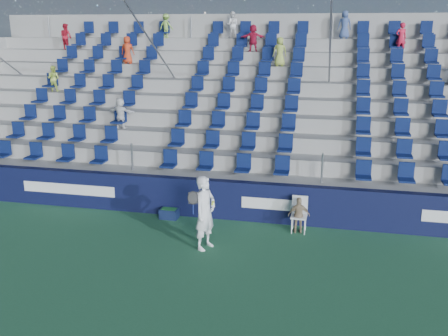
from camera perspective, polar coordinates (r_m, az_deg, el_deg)
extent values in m
plane|color=#2F6D46|center=(12.69, -3.68, -10.77)|extent=(70.00, 70.00, 0.00)
cube|color=#0E1235|center=(15.26, -0.45, -3.58)|extent=(24.00, 0.30, 1.20)
cube|color=white|center=(16.90, -17.35, -2.31)|extent=(3.20, 0.02, 0.34)
cube|color=white|center=(14.86, 5.07, -4.11)|extent=(1.60, 0.02, 0.34)
cube|color=gray|center=(15.79, 0.02, -2.90)|extent=(24.00, 0.85, 1.20)
cube|color=gray|center=(16.51, 0.65, -1.15)|extent=(24.00, 0.85, 1.70)
cube|color=gray|center=(17.24, 1.23, 0.45)|extent=(24.00, 0.85, 2.20)
cube|color=gray|center=(17.98, 1.77, 1.93)|extent=(24.00, 0.85, 2.70)
cube|color=gray|center=(18.74, 2.26, 3.28)|extent=(24.00, 0.85, 3.20)
cube|color=gray|center=(19.51, 2.72, 4.53)|extent=(24.00, 0.85, 3.70)
cube|color=gray|center=(20.28, 3.14, 5.68)|extent=(24.00, 0.85, 4.20)
cube|color=gray|center=(21.07, 3.53, 6.75)|extent=(24.00, 0.85, 4.70)
cube|color=gray|center=(21.86, 3.90, 7.74)|extent=(24.00, 0.85, 5.20)
cube|color=gray|center=(22.46, 4.19, 9.24)|extent=(24.00, 0.50, 6.20)
cube|color=#0C1948|center=(15.51, 0.02, 0.42)|extent=(16.05, 0.50, 0.70)
cube|color=#0C1948|center=(16.20, 0.67, 2.91)|extent=(16.05, 0.50, 0.70)
cube|color=#0C1948|center=(16.91, 1.26, 5.20)|extent=(16.05, 0.50, 0.70)
cube|color=#0C1948|center=(17.65, 1.82, 7.29)|extent=(16.05, 0.50, 0.70)
cube|color=#0C1948|center=(18.41, 2.33, 9.21)|extent=(16.05, 0.50, 0.70)
cube|color=#0C1948|center=(19.19, 2.80, 10.98)|extent=(16.05, 0.50, 0.70)
cube|color=#0C1948|center=(19.99, 3.25, 12.61)|extent=(16.05, 0.50, 0.70)
cube|color=#0C1948|center=(20.81, 3.66, 14.11)|extent=(16.05, 0.50, 0.70)
cube|color=#0C1948|center=(21.64, 4.05, 15.49)|extent=(16.05, 0.50, 0.70)
cylinder|color=gray|center=(19.09, -6.73, 11.77)|extent=(0.06, 7.68, 4.55)
cylinder|color=gray|center=(18.05, 11.96, 11.31)|extent=(0.06, 7.68, 4.55)
cylinder|color=gray|center=(22.26, -23.85, 11.13)|extent=(0.06, 7.68, 4.55)
imported|color=#B7D254|center=(21.08, -18.92, 9.65)|extent=(0.51, 0.41, 1.01)
imported|color=#3C5184|center=(21.35, 13.62, 15.63)|extent=(0.58, 0.42, 1.10)
imported|color=#87BB4A|center=(22.56, -6.61, 15.84)|extent=(0.72, 0.51, 1.01)
imported|color=red|center=(21.39, -10.98, 13.11)|extent=(0.56, 0.39, 1.10)
imported|color=red|center=(20.64, 19.58, 13.83)|extent=(0.47, 0.37, 1.13)
imported|color=white|center=(18.07, -11.73, 6.19)|extent=(1.04, 0.46, 1.09)
imported|color=#B7183A|center=(20.77, 3.34, 14.61)|extent=(1.03, 0.61, 1.06)
imported|color=white|center=(21.79, 0.93, 16.03)|extent=(0.58, 0.49, 1.08)
imported|color=#96AC44|center=(19.79, 6.39, 13.08)|extent=(0.62, 0.49, 1.10)
imported|color=red|center=(23.57, -17.61, 14.12)|extent=(0.65, 0.58, 1.10)
imported|color=white|center=(13.08, -2.17, -5.13)|extent=(0.71, 0.85, 1.99)
cylinder|color=navy|center=(12.86, -3.54, -4.69)|extent=(0.03, 0.03, 0.28)
torus|color=black|center=(12.75, -3.56, -3.43)|extent=(0.30, 0.17, 0.28)
plane|color=#262626|center=(12.75, -3.56, -3.43)|extent=(0.30, 0.16, 0.29)
sphere|color=#C1DF33|center=(12.73, -1.32, -4.14)|extent=(0.07, 0.07, 0.07)
sphere|color=#C1DF33|center=(12.77, -1.26, -3.93)|extent=(0.07, 0.07, 0.07)
cube|color=white|center=(14.42, 8.56, -5.50)|extent=(0.46, 0.46, 0.04)
cube|color=white|center=(14.53, 8.67, -4.17)|extent=(0.45, 0.05, 0.56)
cylinder|color=white|center=(14.36, 7.74, -6.62)|extent=(0.03, 0.03, 0.45)
cylinder|color=white|center=(14.34, 9.19, -6.72)|extent=(0.03, 0.03, 0.45)
cylinder|color=white|center=(14.69, 7.86, -6.09)|extent=(0.03, 0.03, 0.45)
cylinder|color=white|center=(14.68, 9.28, -6.18)|extent=(0.03, 0.03, 0.45)
imported|color=tan|center=(14.36, 8.55, -5.36)|extent=(0.65, 0.36, 1.05)
cube|color=#101B3C|center=(15.45, -6.28, -5.20)|extent=(0.56, 0.37, 0.30)
cube|color=#1E662D|center=(15.43, -6.29, -4.96)|extent=(0.46, 0.27, 0.18)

